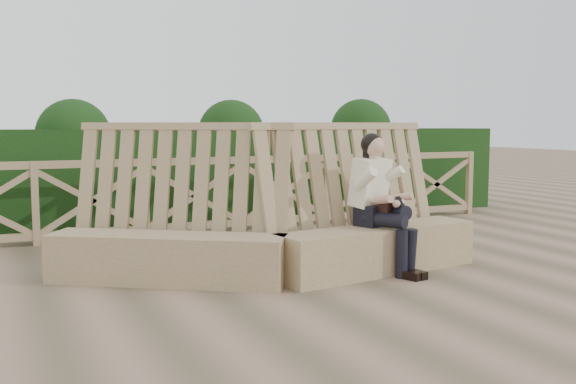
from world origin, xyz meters
name	(u,v)px	position (x,y,z in m)	size (l,w,h in m)	color
ground	(301,290)	(0.00, 0.00, 0.00)	(60.00, 60.00, 0.00)	brown
bench	(275,237)	(0.01, 0.66, 0.41)	(4.49, 1.98, 1.62)	#7E6448
woman	(380,197)	(1.11, 0.37, 0.80)	(0.56, 0.93, 1.48)	black
guardrail	(195,196)	(0.00, 3.50, 0.55)	(10.10, 0.09, 1.10)	#87734E
hedge	(173,176)	(0.00, 4.70, 0.75)	(12.00, 1.20, 1.50)	black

